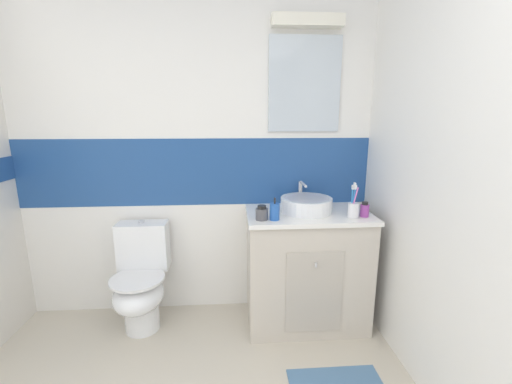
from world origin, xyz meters
name	(u,v)px	position (x,y,z in m)	size (l,w,h in m)	color
wall_back_tiled	(199,150)	(0.01, 2.45, 1.26)	(3.20, 0.20, 2.50)	white
wall_right_plain	(497,179)	(1.35, 1.20, 1.25)	(0.10, 3.48, 2.50)	white
vanity_cabinet	(306,268)	(0.79, 2.14, 0.43)	(0.86, 0.54, 0.85)	beige
sink_basin	(306,204)	(0.78, 2.16, 0.90)	(0.36, 0.41, 0.19)	white
toilet	(141,281)	(-0.40, 2.15, 0.36)	(0.37, 0.50, 0.77)	white
toothbrush_cup	(353,208)	(1.06, 2.00, 0.91)	(0.07, 0.07, 0.23)	white
soap_dispenser	(275,212)	(0.53, 1.98, 0.91)	(0.06, 0.06, 0.15)	#2659B2
lotion_bottle_short	(365,210)	(1.14, 2.01, 0.90)	(0.06, 0.06, 0.10)	#993F99
hair_gel_jar	(262,213)	(0.45, 1.99, 0.89)	(0.08, 0.08, 0.10)	#4C4C51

